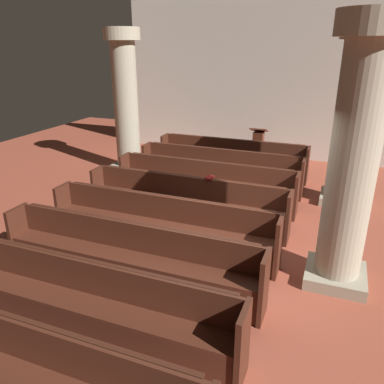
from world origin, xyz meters
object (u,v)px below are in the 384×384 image
pew_row_7 (8,368)px  hymn_book (209,178)px  pew_row_2 (205,182)px  pillar_aisle_rear (354,157)px  pew_row_6 (81,299)px  pew_row_3 (186,200)px  pew_row_1 (220,168)px  pew_row_5 (128,254)px  pew_row_4 (161,223)px  lectern (258,149)px  pew_row_0 (232,156)px  pillar_far_side (126,100)px  pillar_aisle_side (353,116)px

pew_row_7 → hymn_book: (0.40, 4.48, 0.43)m
pew_row_2 → pillar_aisle_rear: 3.70m
pew_row_6 → hymn_book: size_ratio=20.03×
pew_row_3 → hymn_book: bearing=25.6°
pew_row_1 → pew_row_2: 1.07m
pew_row_5 → pillar_aisle_rear: bearing=23.1°
pew_row_4 → hymn_book: 1.39m
pew_row_1 → pew_row_3: (0.00, -2.15, 0.00)m
pew_row_7 → pillar_aisle_rear: size_ratio=1.08×
pew_row_1 → hymn_book: size_ratio=20.03×
pew_row_6 → pew_row_4: bearing=90.0°
pew_row_3 → lectern: 4.33m
pew_row_6 → hymn_book: 3.46m
pew_row_0 → pew_row_1: (0.00, -1.07, 0.00)m
pew_row_6 → lectern: size_ratio=3.61×
pew_row_1 → lectern: bearing=78.0°
pillar_far_side → pew_row_5: bearing=-60.1°
pew_row_1 → hymn_book: (0.40, -1.95, 0.43)m
hymn_book → pew_row_4: bearing=-107.5°
pew_row_7 → pillar_far_side: 7.49m
pillar_far_side → pew_row_2: bearing=-28.8°
pillar_aisle_rear → pew_row_2: bearing=143.5°
lectern → hymn_book: bearing=-90.8°
pew_row_2 → pew_row_7: same height
pew_row_1 → pew_row_3: bearing=-90.0°
pew_row_7 → hymn_book: size_ratio=20.03×
pillar_far_side → pew_row_7: bearing=-68.4°
pew_row_4 → pillar_far_side: size_ratio=1.08×
pew_row_7 → pillar_far_side: size_ratio=1.08×
pew_row_6 → pew_row_3: bearing=90.0°
pew_row_5 → pew_row_6: same height
pew_row_2 → pillar_aisle_side: bearing=22.8°
pew_row_4 → pillar_far_side: bearing=126.7°
pew_row_1 → pillar_aisle_rear: 4.38m
pew_row_0 → pew_row_1: size_ratio=1.00×
pew_row_5 → pew_row_7: size_ratio=1.00×
pew_row_6 → hymn_book: hymn_book is taller
pew_row_6 → pillar_aisle_rear: pillar_aisle_rear is taller
pillar_aisle_rear → pew_row_6: bearing=-140.8°
pew_row_3 → pew_row_1: bearing=90.0°
pew_row_4 → pew_row_2: bearing=90.0°
pillar_aisle_rear → pew_row_7: bearing=-129.7°
pew_row_0 → pillar_aisle_side: (2.76, -0.99, 1.39)m
pillar_aisle_rear → lectern: (-2.30, 5.28, -1.43)m
pillar_far_side → hymn_book: size_ratio=18.62×
pew_row_3 → pew_row_5: size_ratio=1.00×
lectern → pew_row_5: bearing=-94.1°
pew_row_6 → lectern: (0.46, 7.52, -0.04)m
pew_row_1 → pew_row_4: (0.00, -3.22, 0.00)m
pillar_far_side → pew_row_3: bearing=-43.4°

